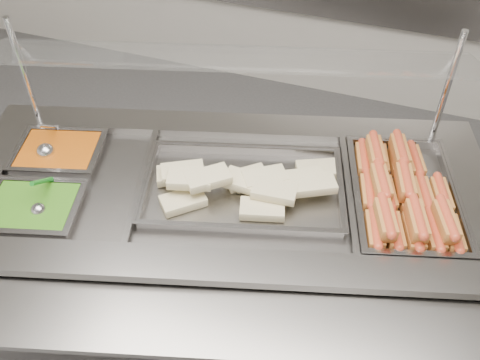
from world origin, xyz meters
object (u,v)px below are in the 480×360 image
(pan_wraps, at_px, (243,190))
(ladle, at_px, (46,150))
(pan_hotdogs, at_px, (403,200))
(sneeze_guard, at_px, (229,60))
(steam_counter, at_px, (228,263))
(serving_spoon, at_px, (39,205))

(pan_wraps, height_order, ladle, ladle)
(pan_wraps, bearing_deg, pan_hotdogs, 15.74)
(sneeze_guard, bearing_deg, steam_counter, -74.26)
(sneeze_guard, distance_m, pan_hotdogs, 0.79)
(pan_wraps, height_order, serving_spoon, serving_spoon)
(steam_counter, relative_size, pan_wraps, 2.67)
(steam_counter, distance_m, sneeze_guard, 0.86)
(serving_spoon, bearing_deg, ladle, 119.75)
(sneeze_guard, height_order, pan_wraps, sneeze_guard)
(steam_counter, relative_size, ladle, 11.01)
(steam_counter, bearing_deg, pan_hotdogs, 15.74)
(serving_spoon, bearing_deg, sneeze_guard, 46.66)
(pan_hotdogs, bearing_deg, pan_wraps, -164.26)
(pan_hotdogs, relative_size, ladle, 3.36)
(pan_hotdogs, bearing_deg, ladle, -169.96)
(serving_spoon, bearing_deg, pan_hotdogs, 22.63)
(steam_counter, height_order, sneeze_guard, sneeze_guard)
(ladle, xyz_separation_m, serving_spoon, (0.15, -0.26, 0.00))
(pan_wraps, bearing_deg, sneeze_guard, 121.08)
(sneeze_guard, bearing_deg, serving_spoon, -133.34)
(pan_wraps, bearing_deg, ladle, -174.21)
(pan_wraps, xyz_separation_m, serving_spoon, (-0.62, -0.33, 0.04))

